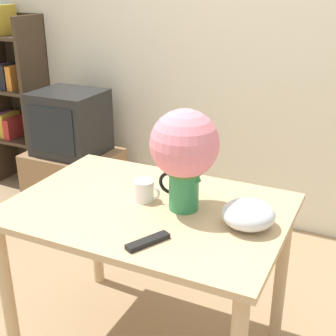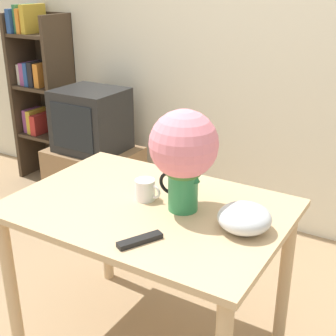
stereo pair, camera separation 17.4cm
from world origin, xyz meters
TOP-DOWN VIEW (x-y plane):
  - wall_back at (0.00, 1.74)m, footprint 8.00×0.05m
  - table at (0.09, 0.22)m, footprint 1.19×0.83m
  - flower_vase at (0.24, 0.27)m, footprint 0.29×0.29m
  - coffee_mug at (0.06, 0.26)m, footprint 0.12×0.09m
  - white_bowl at (0.54, 0.23)m, footprint 0.21×0.21m
  - remote_control at (0.24, -0.05)m, footprint 0.12×0.18m
  - tv_stand at (-1.14, 1.32)m, footprint 0.66×0.51m
  - tv_set at (-1.14, 1.32)m, footprint 0.48×0.44m
  - bookshelf at (-1.88, 1.57)m, footprint 0.47×0.34m

SIDE VIEW (x-z plane):
  - tv_stand at x=-1.14m, z-range 0.00..0.47m
  - table at x=0.09m, z-range 0.27..1.06m
  - tv_set at x=-1.14m, z-range 0.47..0.94m
  - remote_control at x=0.24m, z-range 0.79..0.81m
  - bookshelf at x=-1.88m, z-range 0.07..1.57m
  - coffee_mug at x=0.06m, z-range 0.79..0.88m
  - white_bowl at x=0.54m, z-range 0.79..0.90m
  - flower_vase at x=0.24m, z-range 0.83..1.27m
  - wall_back at x=0.00m, z-range 0.00..2.60m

